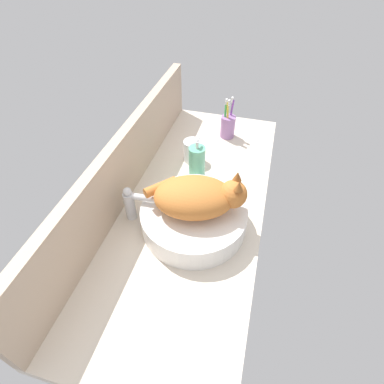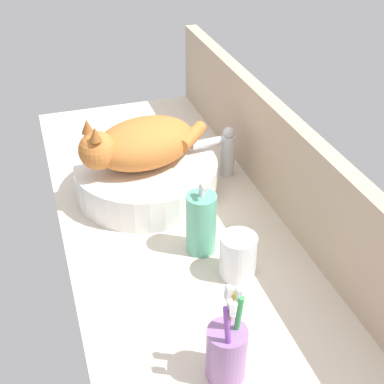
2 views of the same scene
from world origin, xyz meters
TOP-DOWN VIEW (x-y plane):
  - ground_plane at (0.00, 0.00)cm, footprint 128.48×52.72cm
  - backsplash_panel at (0.00, 24.56)cm, footprint 128.48×3.60cm
  - sink_basin at (-11.09, -3.92)cm, footprint 34.75×34.75cm
  - cat at (-10.68, -5.22)cm, footprint 22.59×32.00cm
  - faucet at (-12.72, 16.83)cm, footprint 3.68×11.86cm
  - soap_dispenser at (14.14, 1.63)cm, footprint 6.38×6.38cm
  - toothbrush_cup at (45.79, -4.78)cm, footprint 6.61×6.61cm
  - water_glass at (23.83, 6.10)cm, footprint 7.38×7.38cm

SIDE VIEW (x-z plane):
  - ground_plane at x=0.00cm, z-range -4.00..0.00cm
  - water_glass at x=23.83cm, z-range -0.60..8.78cm
  - sink_basin at x=-11.09cm, z-range 0.00..8.24cm
  - toothbrush_cup at x=45.79cm, z-range -3.77..14.89cm
  - soap_dispenser at x=14.14cm, z-range -1.55..15.49cm
  - faucet at x=-12.72cm, z-range 0.50..14.10cm
  - backsplash_panel at x=0.00cm, z-range 0.00..23.97cm
  - cat at x=-10.68cm, z-range 7.00..21.00cm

